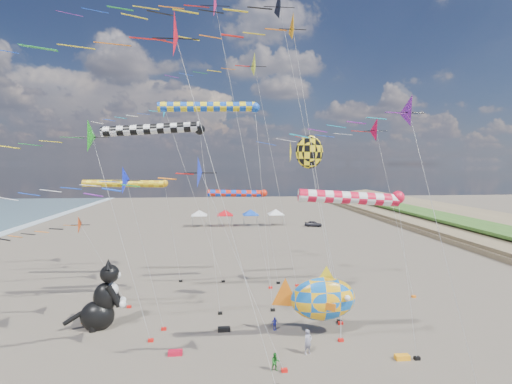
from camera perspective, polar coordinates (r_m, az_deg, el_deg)
The scene contains 29 objects.
delta_kite_0 at distance 22.29m, azimuth -6.56°, elevation 2.13°, with size 9.40×1.97×12.74m.
delta_kite_1 at distance 28.70m, azimuth -24.68°, elevation 6.91°, with size 12.44×2.48×15.31m.
delta_kite_2 at distance 36.55m, azimuth -25.68°, elevation -5.07°, with size 10.39×1.77×7.92m.
delta_kite_3 at distance 33.97m, azimuth 2.64°, elevation 24.66°, with size 15.97×2.71×25.79m.
delta_kite_4 at distance 36.28m, azimuth 14.36°, elevation 8.21°, with size 14.34×2.38×16.41m.
delta_kite_5 at distance 39.59m, azimuth -0.78°, elevation 17.61°, with size 12.21×2.60×23.03m.
delta_kite_6 at distance 30.47m, azimuth 3.68°, elevation 21.27°, with size 12.18×2.14×22.64m.
delta_kite_7 at distance 40.67m, azimuth -5.98°, elevation 25.06°, with size 17.70×3.04×28.57m.
delta_kite_8 at distance 20.79m, azimuth 18.99°, elevation 9.88°, with size 9.78×1.73×15.62m.
delta_kite_9 at distance 41.05m, azimuth -12.86°, elevation 10.57°, with size 10.93×1.71×18.21m.
delta_kite_10 at distance 21.74m, azimuth -13.16°, elevation 21.30°, with size 15.77×2.74×20.30m.
delta_kite_11 at distance 30.00m, azimuth -20.42°, elevation 1.10°, with size 10.61×2.13×12.16m.
windsock_0 at distance 32.10m, azimuth -14.03°, elevation 8.59°, with size 9.15×0.82×15.27m.
windsock_1 at distance 24.41m, azimuth 14.03°, elevation -0.91°, with size 7.75×0.78×10.56m.
windsock_2 at distance 39.55m, azimuth -2.37°, elevation -0.28°, with size 7.27×0.70×9.63m.
windsock_3 at distance 42.01m, azimuth -17.87°, elevation 1.09°, with size 9.73×0.75×10.59m.
windsock_4 at distance 32.26m, azimuth -6.27°, elevation 11.87°, with size 9.26×0.80×17.07m.
angelfish_kite at distance 31.95m, azimuth 7.29°, elevation 5.51°, with size 3.74×3.02×14.44m.
cat_inflatable at distance 32.55m, azimuth -21.31°, elevation -13.49°, with size 3.75×1.87×5.06m, color black, non-canonical shape.
fish_inflatable at distance 29.43m, azimuth 9.45°, elevation -14.80°, with size 6.27×3.06×5.07m.
person_adult at distance 27.48m, azimuth 7.42°, elevation -20.45°, with size 0.58×0.38×1.60m, color gray.
child_green at distance 25.50m, azimuth 2.78°, elevation -23.10°, with size 0.53×0.41×1.09m, color #1D7422.
child_blue at distance 30.79m, azimuth 2.68°, elevation -18.28°, with size 0.57×0.24×0.98m, color #2A2FB0.
kite_bag_0 at distance 28.40m, azimuth 20.16°, elevation -21.27°, with size 0.90×0.44×0.30m, color #FFA015.
kite_bag_1 at distance 30.80m, azimuth -4.59°, elevation -18.96°, with size 0.90×0.44×0.30m, color black.
kite_bag_2 at distance 36.28m, azimuth 10.23°, elevation -15.40°, with size 0.90×0.44×0.30m, color #1414CC.
kite_bag_3 at distance 27.89m, azimuth -11.46°, elevation -21.58°, with size 0.90×0.44×0.30m, color red.
tent_row at distance 78.14m, azimuth -2.60°, elevation -2.63°, with size 19.20×4.20×3.80m.
parked_car at distance 78.73m, azimuth 8.18°, elevation -4.51°, with size 1.34×3.33×1.14m, color #26262D.
Camera 1 is at (-3.03, -17.49, 12.16)m, focal length 28.00 mm.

